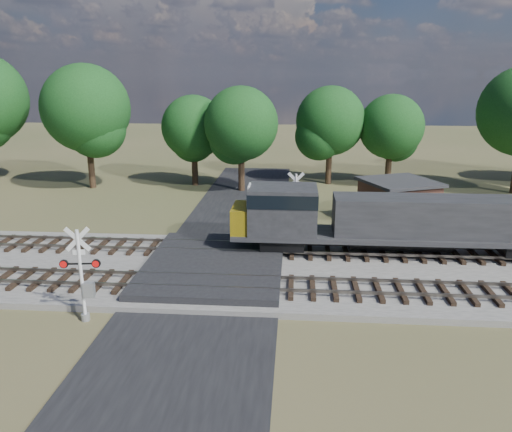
{
  "coord_description": "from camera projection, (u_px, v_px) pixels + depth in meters",
  "views": [
    {
      "loc": [
        4.05,
        -23.43,
        9.91
      ],
      "look_at": [
        2.05,
        2.0,
        2.65
      ],
      "focal_mm": 35.0,
      "sensor_mm": 36.0,
      "label": 1
    }
  ],
  "objects": [
    {
      "name": "ballast_bed",
      "position": [
        410.0,
        275.0,
        25.17
      ],
      "size": [
        140.0,
        10.0,
        0.3
      ],
      "primitive_type": "cube",
      "color": "gray",
      "rests_on": "ground"
    },
    {
      "name": "road",
      "position": [
        213.0,
        275.0,
        25.47
      ],
      "size": [
        7.0,
        60.0,
        0.08
      ],
      "primitive_type": "cube",
      "color": "black",
      "rests_on": "ground"
    },
    {
      "name": "crossing_signal_far",
      "position": [
        294.0,
        210.0,
        31.15
      ],
      "size": [
        1.67,
        0.36,
        4.15
      ],
      "rotation": [
        0.0,
        0.0,
        3.17
      ],
      "color": "silver",
      "rests_on": "ground"
    },
    {
      "name": "ground",
      "position": [
        213.0,
        276.0,
        25.49
      ],
      "size": [
        160.0,
        160.0,
        0.0
      ],
      "primitive_type": "plane",
      "color": "#434C28",
      "rests_on": "ground"
    },
    {
      "name": "treeline",
      "position": [
        318.0,
        113.0,
        43.22
      ],
      "size": [
        82.14,
        11.58,
        11.93
      ],
      "color": "black",
      "rests_on": "ground"
    },
    {
      "name": "track_near",
      "position": [
        272.0,
        286.0,
        23.22
      ],
      "size": [
        140.0,
        2.6,
        0.33
      ],
      "color": "black",
      "rests_on": "ballast_bed"
    },
    {
      "name": "crossing_panel",
      "position": [
        214.0,
        266.0,
        25.88
      ],
      "size": [
        7.0,
        9.0,
        0.62
      ],
      "primitive_type": "cube",
      "color": "#262628",
      "rests_on": "ground"
    },
    {
      "name": "track_far",
      "position": [
        276.0,
        250.0,
        28.01
      ],
      "size": [
        140.0,
        2.6,
        0.33
      ],
      "color": "black",
      "rests_on": "ballast_bed"
    },
    {
      "name": "equipment_shed",
      "position": [
        398.0,
        202.0,
        34.01
      ],
      "size": [
        5.83,
        5.83,
        3.03
      ],
      "rotation": [
        0.0,
        0.0,
        0.41
      ],
      "color": "#4D2C21",
      "rests_on": "ground"
    },
    {
      "name": "crossing_signal_near",
      "position": [
        84.0,
        283.0,
        20.38
      ],
      "size": [
        1.65,
        0.38,
        4.1
      ],
      "rotation": [
        0.0,
        0.0,
        0.12
      ],
      "color": "silver",
      "rests_on": "ground"
    }
  ]
}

